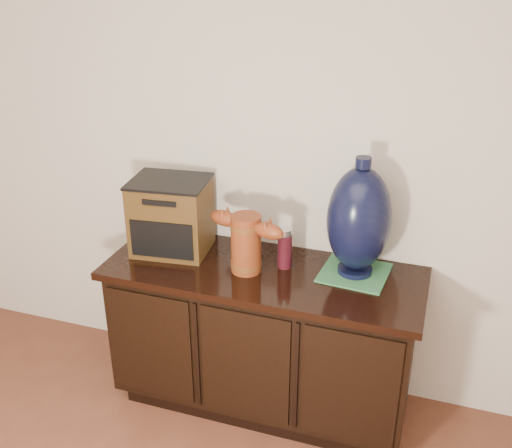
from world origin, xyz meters
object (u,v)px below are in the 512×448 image
(lamp_base, at_px, (359,220))
(spray_can, at_px, (285,248))
(sideboard, at_px, (263,337))
(tv_radio, at_px, (171,216))
(terracotta_vessel, at_px, (246,240))

(lamp_base, relative_size, spray_can, 2.81)
(lamp_base, xyz_separation_m, spray_can, (-0.32, -0.04, -0.17))
(sideboard, xyz_separation_m, tv_radio, (-0.48, 0.06, 0.55))
(terracotta_vessel, bearing_deg, spray_can, 44.81)
(tv_radio, height_order, spray_can, tv_radio)
(tv_radio, bearing_deg, spray_can, -5.86)
(tv_radio, height_order, lamp_base, lamp_base)
(tv_radio, xyz_separation_m, lamp_base, (0.88, 0.05, 0.09))
(terracotta_vessel, height_order, spray_can, terracotta_vessel)
(lamp_base, bearing_deg, sideboard, -165.75)
(sideboard, bearing_deg, tv_radio, 173.25)
(sideboard, distance_m, terracotta_vessel, 0.53)
(tv_radio, relative_size, spray_can, 2.01)
(sideboard, xyz_separation_m, lamp_base, (0.40, 0.10, 0.63))
(tv_radio, relative_size, lamp_base, 0.72)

